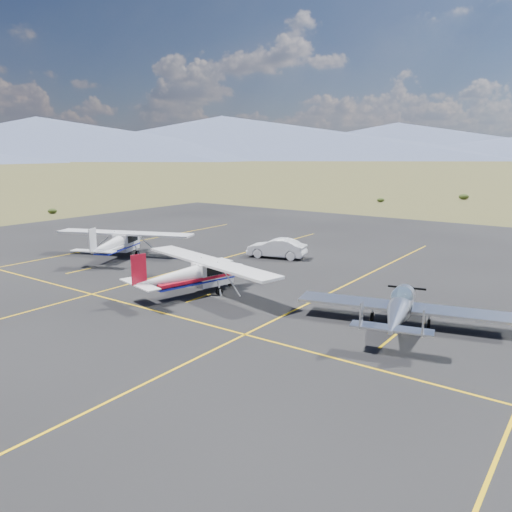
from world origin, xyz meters
TOP-DOWN VIEW (x-y plane):
  - ground at (0.00, 0.00)m, footprint 1600.00×1600.00m
  - apron at (0.00, 7.00)m, footprint 72.00×72.00m
  - aircraft_low_wing at (-1.13, -3.29)m, footprint 7.21×9.85m
  - aircraft_cessna at (-2.57, 8.20)m, footprint 7.19×11.07m
  - aircraft_plain at (1.36, 19.64)m, footprint 7.89×10.79m
  - sedan at (8.52, 9.84)m, footprint 2.64×4.75m

SIDE VIEW (x-z plane):
  - ground at x=0.00m, z-range 0.00..0.00m
  - apron at x=0.00m, z-range -0.01..0.01m
  - sedan at x=8.52m, z-range 0.01..1.49m
  - aircraft_low_wing at x=-1.13m, z-range -0.05..2.09m
  - aircraft_plain at x=1.36m, z-range -0.16..2.64m
  - aircraft_cessna at x=-2.57m, z-range -0.16..2.65m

